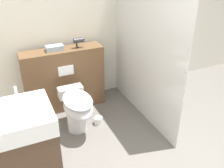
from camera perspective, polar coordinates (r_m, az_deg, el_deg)
wall_back at (r=3.90m, az=-6.59°, el=14.10°), size 8.00×0.06×2.50m
partition_panel at (r=3.82m, az=-10.82°, el=1.07°), size 1.18×0.32×0.95m
shower_glass at (r=3.38m, az=7.56°, el=8.98°), size 0.04×1.74×2.17m
toilet at (r=3.31m, az=-8.02°, el=-5.59°), size 0.36×0.70×0.55m
sink_vanity at (r=2.49m, az=-18.32°, el=-15.42°), size 0.50×0.55×1.17m
hair_drier at (r=3.63m, az=-7.56°, el=9.81°), size 0.17×0.07×0.15m
folded_towel at (r=3.61m, az=-13.01°, el=8.05°), size 0.25×0.14×0.07m
spare_toilet_roll at (r=3.58m, az=-3.14°, el=-8.34°), size 0.12×0.12×0.11m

